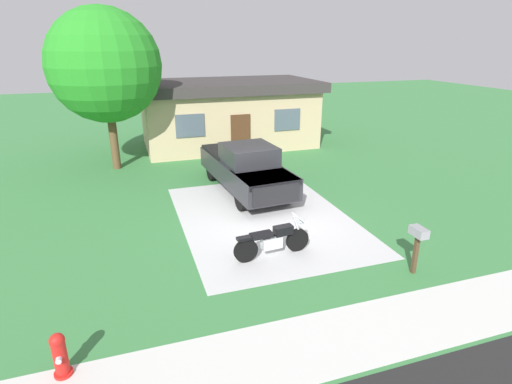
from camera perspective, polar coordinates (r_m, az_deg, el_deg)
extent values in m
plane|color=#3A7C41|center=(13.59, 1.17, -3.63)|extent=(80.00, 80.00, 0.00)
cube|color=silver|center=(13.59, 1.17, -3.62)|extent=(5.43, 7.55, 0.01)
cube|color=silver|center=(8.97, 14.69, -18.55)|extent=(36.00, 1.80, 0.01)
cylinder|color=black|center=(11.48, 5.80, -6.69)|extent=(0.67, 0.18, 0.66)
cylinder|color=black|center=(10.88, -1.44, -8.21)|extent=(0.67, 0.18, 0.66)
cube|color=silver|center=(11.11, 2.18, -7.06)|extent=(0.58, 0.31, 0.32)
cube|color=black|center=(11.11, 3.83, -5.35)|extent=(0.54, 0.31, 0.24)
cube|color=black|center=(10.87, 0.76, -6.05)|extent=(0.62, 0.33, 0.12)
cube|color=black|center=(10.71, -1.45, -6.47)|extent=(0.50, 0.24, 0.08)
cylinder|color=silver|center=(11.32, 5.87, -5.03)|extent=(0.33, 0.09, 0.77)
cylinder|color=silver|center=(11.18, 5.93, -3.55)|extent=(0.10, 0.70, 0.04)
sphere|color=silver|center=(11.30, 6.43, -4.09)|extent=(0.16, 0.16, 0.16)
cylinder|color=black|center=(14.69, 4.04, -0.01)|extent=(0.37, 0.86, 0.84)
cylinder|color=black|center=(14.07, -1.94, -0.92)|extent=(0.37, 0.86, 0.84)
cylinder|color=black|center=(17.72, -1.04, 3.65)|extent=(0.37, 0.86, 0.84)
cylinder|color=black|center=(17.20, -6.13, 3.01)|extent=(0.37, 0.86, 0.84)
cube|color=#28282D|center=(15.81, -1.52, 2.98)|extent=(2.44, 5.74, 0.80)
cube|color=#28282D|center=(14.09, 1.22, 2.06)|extent=(2.04, 2.04, 0.20)
cube|color=#28282D|center=(15.24, -0.99, 5.25)|extent=(1.95, 2.04, 0.70)
cube|color=#3F4C56|center=(14.55, 0.19, 4.11)|extent=(1.71, 0.29, 0.60)
cube|color=black|center=(17.13, -3.43, 5.21)|extent=(2.08, 2.54, 0.50)
cube|color=black|center=(13.40, 2.82, -0.32)|extent=(1.70, 0.23, 0.64)
cylinder|color=red|center=(8.39, -25.67, -20.29)|extent=(0.24, 0.24, 0.70)
sphere|color=red|center=(8.15, -26.11, -18.18)|extent=(0.26, 0.26, 0.26)
cylinder|color=silver|center=(8.43, -25.68, -19.16)|extent=(0.10, 0.12, 0.10)
cylinder|color=silver|center=(8.22, -25.89, -20.37)|extent=(0.10, 0.12, 0.10)
cylinder|color=red|center=(8.59, -25.32, -21.93)|extent=(0.32, 0.32, 0.06)
cube|color=#4C3823|center=(11.04, 21.44, -8.02)|extent=(0.10, 0.10, 1.10)
cube|color=gray|center=(10.78, 21.85, -5.20)|extent=(0.26, 0.48, 0.22)
cylinder|color=brown|center=(19.56, -19.31, 7.19)|extent=(0.36, 0.36, 2.87)
sphere|color=#278C24|center=(19.15, -20.43, 16.25)|extent=(4.78, 4.78, 4.78)
cube|color=tan|center=(23.03, -3.97, 10.31)|extent=(9.00, 5.00, 3.00)
cube|color=#383333|center=(22.78, -4.08, 14.64)|extent=(9.60, 5.60, 0.50)
cube|color=#4C2D19|center=(20.72, -2.16, 7.93)|extent=(1.00, 0.08, 2.10)
cube|color=#4C5966|center=(20.05, -9.21, 9.15)|extent=(1.40, 0.06, 1.10)
cube|color=#4C5966|center=(21.41, 4.40, 10.07)|extent=(1.40, 0.06, 1.10)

